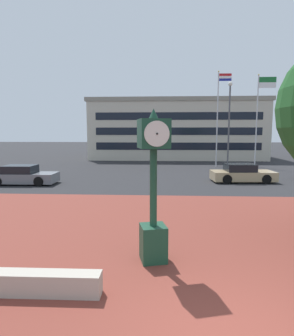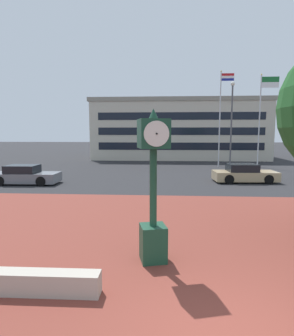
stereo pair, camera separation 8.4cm
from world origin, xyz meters
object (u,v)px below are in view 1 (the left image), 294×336
(street_clock, at_px, (153,188))
(flagpole_primary, at_px, (218,114))
(car_street_near, at_px, (242,174))
(car_street_far, at_px, (23,176))
(civic_building, at_px, (176,130))
(flagpole_secondary, at_px, (259,112))
(street_lamp_post, at_px, (229,119))

(street_clock, bearing_deg, flagpole_primary, 61.26)
(car_street_near, bearing_deg, street_clock, -27.49)
(street_clock, height_order, flagpole_primary, flagpole_primary)
(car_street_far, xyz_separation_m, civic_building, (11.29, 21.63, 3.32))
(flagpole_secondary, height_order, street_lamp_post, flagpole_secondary)
(car_street_near, relative_size, street_lamp_post, 0.56)
(car_street_far, relative_size, civic_building, 0.20)
(car_street_near, xyz_separation_m, flagpole_secondary, (3.99, 9.20, 4.96))
(car_street_near, distance_m, street_lamp_post, 6.67)
(car_street_near, bearing_deg, car_street_far, -86.55)
(car_street_near, distance_m, civic_building, 20.52)
(street_clock, height_order, flagpole_secondary, flagpole_secondary)
(flagpole_secondary, bearing_deg, civic_building, 126.10)
(street_clock, relative_size, street_lamp_post, 0.52)
(street_clock, relative_size, civic_building, 0.18)
(street_lamp_post, bearing_deg, civic_building, 105.12)
(car_street_near, distance_m, flagpole_secondary, 11.19)
(flagpole_primary, height_order, flagpole_secondary, flagpole_primary)
(flagpole_secondary, distance_m, street_lamp_post, 5.57)
(flagpole_primary, bearing_deg, street_lamp_post, -87.08)
(car_street_near, height_order, civic_building, civic_building)
(car_street_near, height_order, flagpole_primary, flagpole_primary)
(car_street_near, relative_size, civic_building, 0.19)
(car_street_far, xyz_separation_m, flagpole_primary, (15.05, 10.95, 4.78))
(street_clock, height_order, car_street_far, street_clock)
(flagpole_secondary, bearing_deg, car_street_near, -113.45)
(flagpole_secondary, relative_size, street_lamp_post, 1.18)
(car_street_near, bearing_deg, flagpole_primary, 177.15)
(street_lamp_post, bearing_deg, flagpole_secondary, 45.84)
(flagpole_primary, xyz_separation_m, flagpole_secondary, (4.04, 0.00, 0.18))
(civic_building, bearing_deg, street_clock, -93.61)
(street_clock, distance_m, car_street_far, 14.61)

